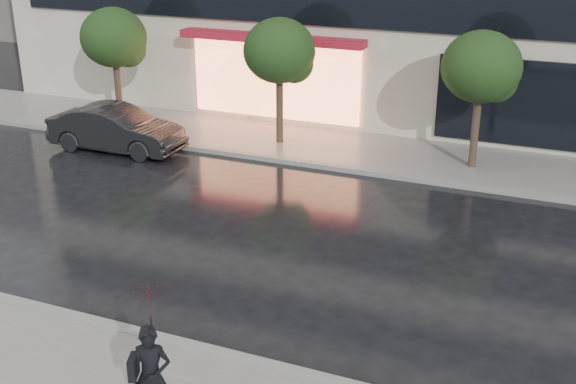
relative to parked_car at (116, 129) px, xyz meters
The scene contains 9 objects.
ground 10.61m from the parked_car, 45.56° to the right, with size 120.00×120.00×0.00m, color black.
sidewalk_far 7.91m from the parked_car, 19.96° to the left, with size 60.00×3.50×0.12m, color slate.
curb_near 11.34m from the parked_car, 49.11° to the right, with size 60.00×0.25×0.14m, color gray.
curb_far 7.50m from the parked_car, ahead, with size 60.00×0.25×0.14m, color gray.
tree_far_west 3.66m from the parked_car, 121.72° to the left, with size 2.20×2.20×3.99m.
tree_mid_west 5.57m from the parked_car, 28.94° to the left, with size 2.20×2.20×3.99m.
tree_mid_east 10.99m from the parked_car, 13.29° to the left, with size 2.20×2.20×3.99m.
parked_car is the anchor object (origin of this frame).
pedestrian_with_umbrella 13.21m from the parked_car, 52.54° to the right, with size 1.18×1.19×2.26m.
Camera 1 is at (5.64, -10.02, 7.15)m, focal length 45.00 mm.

